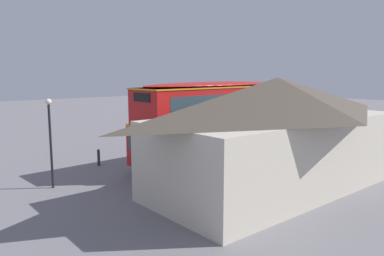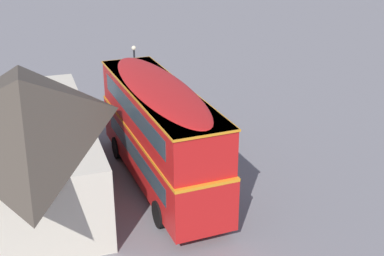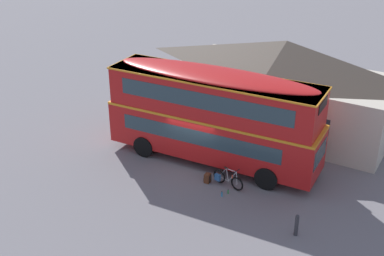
{
  "view_description": "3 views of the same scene",
  "coord_description": "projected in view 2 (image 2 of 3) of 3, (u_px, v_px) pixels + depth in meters",
  "views": [
    {
      "loc": [
        15.63,
        16.59,
        5.29
      ],
      "look_at": [
        2.05,
        0.46,
        2.17
      ],
      "focal_mm": 34.91,
      "sensor_mm": 36.0,
      "label": 1
    },
    {
      "loc": [
        -19.82,
        6.16,
        11.62
      ],
      "look_at": [
        1.1,
        -1.04,
        2.26
      ],
      "focal_mm": 48.75,
      "sensor_mm": 36.0,
      "label": 2
    },
    {
      "loc": [
        10.84,
        -18.65,
        12.4
      ],
      "look_at": [
        -0.04,
        -0.39,
        2.15
      ],
      "focal_mm": 46.29,
      "sensor_mm": 36.0,
      "label": 3
    }
  ],
  "objects": [
    {
      "name": "street_lamp",
      "position": [
        135.0,
        71.0,
        31.26
      ],
      "size": [
        0.28,
        0.28,
        4.15
      ],
      "color": "black",
      "rests_on": "ground"
    },
    {
      "name": "touring_bicycle",
      "position": [
        185.0,
        155.0,
        25.76
      ],
      "size": [
        1.68,
        0.49,
        1.0
      ],
      "color": "black",
      "rests_on": "ground"
    },
    {
      "name": "backpack_on_ground",
      "position": [
        195.0,
        164.0,
        25.05
      ],
      "size": [
        0.33,
        0.32,
        0.5
      ],
      "color": "#592D19",
      "rests_on": "ground"
    },
    {
      "name": "water_bottle_green_metal",
      "position": [
        193.0,
        155.0,
        26.33
      ],
      "size": [
        0.07,
        0.07,
        0.21
      ],
      "color": "green",
      "rests_on": "ground"
    },
    {
      "name": "kerb_bollard",
      "position": [
        193.0,
        119.0,
        29.75
      ],
      "size": [
        0.16,
        0.16,
        0.97
      ],
      "color": "#333338",
      "rests_on": "ground"
    },
    {
      "name": "ground_plane",
      "position": [
        178.0,
        186.0,
        23.64
      ],
      "size": [
        120.0,
        120.0,
        0.0
      ],
      "primitive_type": "plane",
      "color": "slate"
    },
    {
      "name": "double_decker_bus",
      "position": [
        160.0,
        130.0,
        22.85
      ],
      "size": [
        10.82,
        3.07,
        4.79
      ],
      "color": "black",
      "rests_on": "ground"
    },
    {
      "name": "pub_building",
      "position": [
        25.0,
        135.0,
        22.44
      ],
      "size": [
        12.37,
        5.88,
        5.1
      ],
      "color": "beige",
      "rests_on": "ground"
    },
    {
      "name": "water_bottle_blue_sports",
      "position": [
        200.0,
        155.0,
        26.3
      ],
      "size": [
        0.08,
        0.08,
        0.25
      ],
      "color": "#338CBF",
      "rests_on": "ground"
    }
  ]
}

